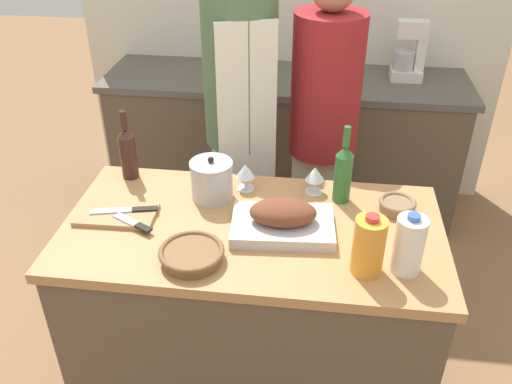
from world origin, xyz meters
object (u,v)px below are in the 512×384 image
wine_glass_left (315,175)px  mixing_bowl (397,205)px  wine_bottle_dark (128,152)px  condiment_bottle_tall (229,71)px  cutting_board (117,215)px  person_cook_aproned (241,114)px  juice_jug (369,246)px  stand_mixer (409,56)px  knife_chef (126,210)px  wine_glass_right (245,172)px  knife_paring (134,223)px  stock_pot (212,180)px  wicker_basket (192,254)px  roasting_pan (283,220)px  condiment_bottle_short (211,71)px  wine_bottle_green (343,172)px  person_cook_guest (323,127)px  milk_jug (409,245)px

wine_glass_left → mixing_bowl: bearing=-16.2°
wine_bottle_dark → condiment_bottle_tall: wine_bottle_dark is taller
cutting_board → person_cook_aproned: 0.84m
cutting_board → juice_jug: size_ratio=1.36×
cutting_board → stand_mixer: 1.99m
cutting_board → stand_mixer: (1.22, 1.56, 0.15)m
knife_chef → person_cook_aproned: 0.81m
wine_glass_right → knife_chef: bearing=-149.9°
cutting_board → condiment_bottle_tall: (0.19, 1.38, 0.08)m
condiment_bottle_tall → knife_paring: bearing=-94.1°
stock_pot → person_cook_aproned: (0.03, 0.58, 0.03)m
knife_paring → wicker_basket: bearing=-31.6°
roasting_pan → condiment_bottle_short: size_ratio=2.77×
cutting_board → condiment_bottle_tall: bearing=82.0°
mixing_bowl → juice_jug: bearing=-109.8°
cutting_board → stock_pot: stock_pot is taller
wine_bottle_green → knife_paring: size_ratio=1.88×
juice_jug → wine_glass_right: bearing=135.7°
wine_glass_left → wine_glass_right: (-0.28, -0.01, -0.00)m
person_cook_guest → wine_bottle_green: bearing=-75.3°
cutting_board → condiment_bottle_short: condiment_bottle_short is taller
wine_bottle_dark → wine_bottle_green: bearing=-4.5°
roasting_pan → cutting_board: size_ratio=1.29×
wine_glass_right → knife_paring: 0.49m
wine_glass_left → person_cook_aproned: (-0.37, 0.49, 0.03)m
wicker_basket → mixing_bowl: 0.81m
wicker_basket → person_cook_aproned: size_ratio=0.12×
wine_glass_right → condiment_bottle_short: (-0.36, 1.12, 0.00)m
roasting_pan → wine_bottle_dark: size_ratio=1.29×
mixing_bowl → condiment_bottle_short: 1.54m
roasting_pan → person_cook_guest: person_cook_guest is taller
wine_bottle_green → person_cook_guest: (-0.08, 0.59, -0.10)m
condiment_bottle_short → juice_jug: bearing=-62.3°
wicker_basket → wine_bottle_dark: bearing=126.8°
wicker_basket → condiment_bottle_tall: 1.60m
cutting_board → juice_jug: juice_jug is taller
knife_chef → condiment_bottle_tall: condiment_bottle_tall is taller
wine_bottle_green → knife_chef: (-0.80, -0.21, -0.10)m
milk_jug → condiment_bottle_tall: 1.77m
wine_glass_left → knife_paring: bearing=-152.8°
wicker_basket → stock_pot: bearing=91.1°
juice_jug → condiment_bottle_short: (-0.83, 1.57, -0.02)m
juice_jug → wine_glass_left: 0.50m
wine_glass_left → knife_chef: wine_glass_left is taller
person_cook_aproned → condiment_bottle_short: bearing=94.5°
condiment_bottle_tall → roasting_pan: bearing=-72.7°
stand_mixer → mixing_bowl: bearing=-97.1°
person_cook_aproned → knife_paring: bearing=-127.3°
roasting_pan → juice_jug: juice_jug is taller
cutting_board → knife_paring: bearing=-34.3°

